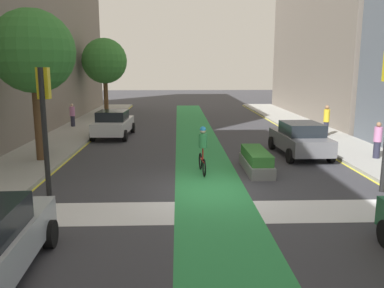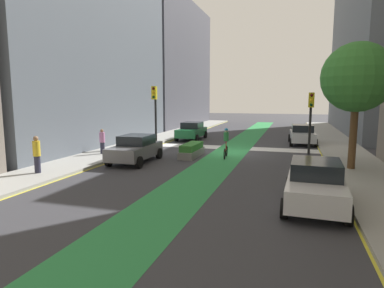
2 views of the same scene
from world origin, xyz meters
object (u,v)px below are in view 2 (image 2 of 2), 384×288
at_px(car_green_right_near, 192,131).
at_px(cyclist_in_lane, 226,142).
at_px(car_grey_right_far, 136,148).
at_px(median_planter, 192,150).
at_px(traffic_signal_near_left, 311,111).
at_px(pedestrian_sidewalk_right_b, 37,154).
at_px(car_white_left_far, 315,184).
at_px(street_tree_near, 357,78).
at_px(traffic_signal_near_right, 155,105).
at_px(car_silver_left_near, 302,134).
at_px(pedestrian_sidewalk_right_a, 102,141).

height_order(car_green_right_near, cyclist_in_lane, cyclist_in_lane).
height_order(car_grey_right_far, median_planter, car_grey_right_far).
bearing_deg(cyclist_in_lane, traffic_signal_near_left, -152.21).
relative_size(car_green_right_near, pedestrian_sidewalk_right_b, 2.38).
height_order(traffic_signal_near_left, car_white_left_far, traffic_signal_near_left).
xyz_separation_m(car_green_right_near, street_tree_near, (-11.58, 10.03, 3.87)).
bearing_deg(street_tree_near, car_green_right_near, -40.89).
xyz_separation_m(traffic_signal_near_left, cyclist_in_lane, (5.01, 2.64, -1.88)).
height_order(traffic_signal_near_right, car_white_left_far, traffic_signal_near_right).
bearing_deg(median_planter, car_silver_left_near, -130.10).
bearing_deg(pedestrian_sidewalk_right_b, traffic_signal_near_left, -141.32).
height_order(car_silver_left_near, street_tree_near, street_tree_near).
xyz_separation_m(traffic_signal_near_left, median_planter, (7.16, 2.93, -2.44)).
bearing_deg(traffic_signal_near_right, median_planter, 143.81).
xyz_separation_m(traffic_signal_near_left, street_tree_near, (-1.84, 4.61, 1.82)).
relative_size(traffic_signal_near_right, pedestrian_sidewalk_right_b, 2.57).
distance_m(car_white_left_far, cyclist_in_lane, 9.63).
relative_size(car_white_left_far, street_tree_near, 0.68).
relative_size(car_grey_right_far, cyclist_in_lane, 2.29).
relative_size(traffic_signal_near_left, street_tree_near, 0.65).
relative_size(traffic_signal_near_left, median_planter, 1.37).
xyz_separation_m(traffic_signal_near_right, car_white_left_far, (-10.55, 10.75, -2.38)).
height_order(car_green_right_near, street_tree_near, street_tree_near).
distance_m(car_green_right_near, street_tree_near, 15.80).
relative_size(car_silver_left_near, median_planter, 1.45).
bearing_deg(street_tree_near, traffic_signal_near_right, -18.98).
distance_m(pedestrian_sidewalk_right_b, street_tree_near, 15.90).
bearing_deg(car_white_left_far, traffic_signal_near_left, -91.34).
height_order(car_grey_right_far, cyclist_in_lane, cyclist_in_lane).
xyz_separation_m(car_grey_right_far, pedestrian_sidewalk_right_a, (3.00, -1.26, 0.15)).
bearing_deg(car_silver_left_near, car_white_left_far, 90.21).
bearing_deg(car_white_left_far, street_tree_near, -108.14).
bearing_deg(pedestrian_sidewalk_right_b, car_grey_right_far, -122.93).
distance_m(traffic_signal_near_right, street_tree_near, 13.46).
height_order(traffic_signal_near_right, pedestrian_sidewalk_right_a, traffic_signal_near_right).
relative_size(traffic_signal_near_left, car_grey_right_far, 0.95).
relative_size(pedestrian_sidewalk_right_b, street_tree_near, 0.28).
relative_size(car_white_left_far, pedestrian_sidewalk_right_b, 2.41).
bearing_deg(car_green_right_near, pedestrian_sidewalk_right_b, 79.44).
height_order(traffic_signal_near_left, car_silver_left_near, traffic_signal_near_left).
bearing_deg(street_tree_near, cyclist_in_lane, -16.05).
bearing_deg(traffic_signal_near_left, cyclist_in_lane, 27.79).
height_order(pedestrian_sidewalk_right_a, street_tree_near, street_tree_near).
height_order(car_grey_right_far, car_silver_left_near, same).
xyz_separation_m(car_grey_right_far, street_tree_near, (-11.57, -1.02, 3.87)).
bearing_deg(cyclist_in_lane, car_grey_right_far, 32.33).
distance_m(cyclist_in_lane, street_tree_near, 8.03).
distance_m(car_white_left_far, median_planter, 10.63).
relative_size(car_silver_left_near, street_tree_near, 0.68).
bearing_deg(traffic_signal_near_left, street_tree_near, 111.75).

